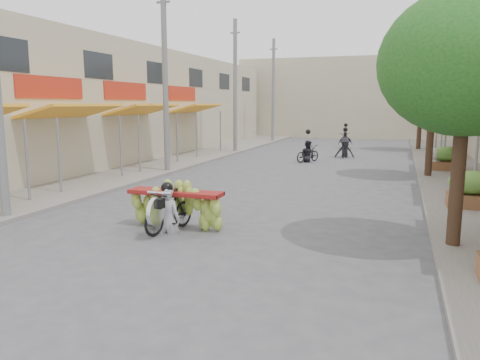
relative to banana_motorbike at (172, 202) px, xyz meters
name	(u,v)px	position (x,y,z in m)	size (l,w,h in m)	color
ground	(120,288)	(0.83, -3.49, -0.68)	(120.00, 120.00, 0.00)	#57565C
sidewalk_left	(167,162)	(-6.17, 11.51, -0.62)	(4.00, 60.00, 0.12)	gray
sidewalk_right	(468,175)	(7.83, 11.51, -0.62)	(4.00, 60.00, 0.12)	gray
shophouse_row_left	(70,104)	(-11.16, 10.48, 2.32)	(9.77, 40.00, 6.00)	#BCB194
far_building	(353,98)	(0.83, 34.51, 2.82)	(20.00, 6.00, 7.00)	#BCB194
utility_pole_mid	(165,80)	(-4.57, 8.51, 3.35)	(0.60, 0.24, 8.00)	slate
utility_pole_far	(235,87)	(-4.57, 17.51, 3.35)	(0.60, 0.24, 8.00)	slate
utility_pole_back	(273,91)	(-4.57, 26.51, 3.35)	(0.60, 0.24, 8.00)	slate
street_tree_near	(466,63)	(6.23, 0.51, 3.10)	(3.40, 3.40, 5.25)	#3A2719
street_tree_mid	(434,84)	(6.23, 10.51, 3.10)	(3.40, 3.40, 5.25)	#3A2719
street_tree_far	(422,91)	(6.23, 22.51, 3.10)	(3.40, 3.40, 5.25)	#3A2719
produce_crate_mid	(471,187)	(7.03, 4.51, 0.03)	(1.20, 0.88, 1.16)	brown
produce_crate_far	(446,156)	(7.03, 12.51, 0.03)	(1.20, 0.88, 1.16)	brown
banana_motorbike	(172,202)	(0.00, 0.00, 0.00)	(2.35, 1.88, 2.01)	black
market_umbrella	(455,123)	(6.69, 6.35, 1.74)	(2.38, 2.38, 1.65)	red
pedestrian	(435,148)	(6.54, 12.40, 0.39)	(1.05, 0.78, 1.90)	white
bg_motorbike_a	(308,148)	(0.56, 14.29, 0.07)	(1.27, 1.65, 1.95)	black
bg_motorbike_b	(345,142)	(2.16, 17.01, 0.18)	(1.06, 1.60, 1.95)	black
bg_motorbike_c	(345,137)	(1.56, 22.69, 0.09)	(1.15, 1.88, 1.95)	black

